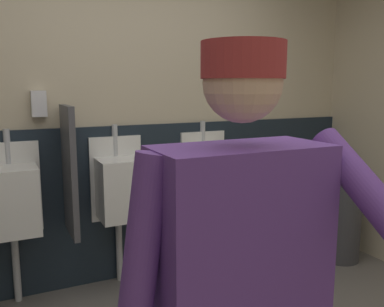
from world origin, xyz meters
TOP-DOWN VIEW (x-y plane):
  - wall_back at (0.00, 1.66)m, footprint 4.86×0.12m
  - wainscot_band_back at (0.00, 1.58)m, footprint 4.26×0.03m
  - urinal_left at (-0.81, 1.44)m, footprint 0.40×0.34m
  - urinal_middle at (-0.06, 1.44)m, footprint 0.40×0.34m
  - urinal_right at (0.69, 1.44)m, footprint 0.40×0.34m
  - privacy_divider_panel at (-0.44, 1.37)m, footprint 0.04×0.40m
  - person at (-0.28, -0.57)m, footprint 0.71×0.60m
  - trash_bin at (1.82, 1.07)m, footprint 0.33×0.33m
  - soap_dispenser at (-0.59, 1.56)m, footprint 0.10×0.07m

SIDE VIEW (x-z plane):
  - trash_bin at x=1.82m, z-range 0.00..0.71m
  - wainscot_band_back at x=0.00m, z-range 0.00..1.23m
  - urinal_left at x=-0.81m, z-range 0.16..1.40m
  - urinal_middle at x=-0.06m, z-range 0.16..1.40m
  - urinal_right at x=0.69m, z-range 0.16..1.40m
  - privacy_divider_panel at x=-0.44m, z-range 0.50..1.40m
  - person at x=-0.28m, z-range 0.15..1.80m
  - wall_back at x=0.00m, z-range 0.00..2.71m
  - soap_dispenser at x=-0.59m, z-range 1.32..1.50m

